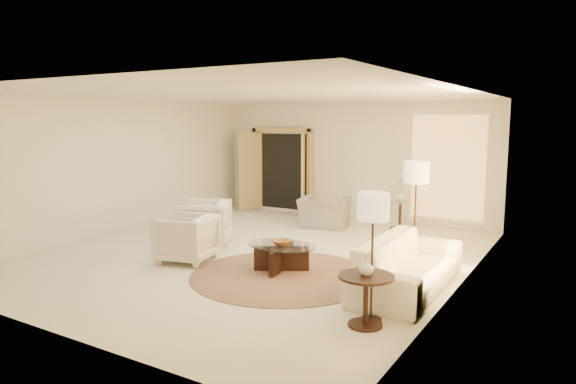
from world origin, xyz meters
The scene contains 18 objects.
room centered at (0.00, 0.00, 1.40)m, with size 7.04×8.04×2.83m.
windows_right centered at (3.45, 0.10, 1.35)m, with size 0.10×6.40×2.40m, color #EFB25F, non-canonical shape.
window_back_corner centered at (2.30, 3.95, 1.35)m, with size 1.70×0.10×2.40m, color #EFB25F, non-canonical shape.
curtains_right centered at (3.40, 1.00, 1.30)m, with size 0.06×5.20×2.60m, color beige, non-canonical shape.
french_doors centered at (-1.90, 3.82, 1.07)m, with size 1.95×0.66×2.16m.
area_rug centered at (1.06, -0.84, 0.01)m, with size 2.87×2.87×0.01m, color #472C1F.
sofa centered at (2.90, -0.47, 0.36)m, with size 2.47×0.96×0.72m, color silver.
armchair_left centered at (-1.24, 0.02, 0.47)m, with size 0.92×0.86×0.95m, color silver.
armchair_right centered at (-0.76, -1.00, 0.44)m, with size 0.85×0.80×0.88m, color silver.
accent_chair centered at (-0.03, 2.69, 0.45)m, with size 1.03×0.67×0.90m, color gray.
coffee_table centered at (0.92, -0.65, 0.27)m, with size 1.54×1.54×0.43m.
end_table centered at (2.90, -2.01, 0.42)m, with size 0.65×0.65×0.61m.
side_table centered at (1.46, 3.40, 0.37)m, with size 0.53×0.53×0.62m.
floor_lamp_near centered at (2.59, 0.78, 1.46)m, with size 0.41×0.41×1.71m.
floor_lamp_far centered at (2.90, -1.84, 1.31)m, with size 0.37×0.37×1.54m.
bowl centered at (0.92, -0.65, 0.46)m, with size 0.31×0.31×0.08m, color brown.
end_vase centered at (2.90, -2.01, 0.70)m, with size 0.18×0.18×0.19m, color white.
side_vase centered at (1.46, 3.40, 0.73)m, with size 0.23×0.23×0.24m, color white.
Camera 1 is at (5.06, -7.34, 2.37)m, focal length 32.00 mm.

